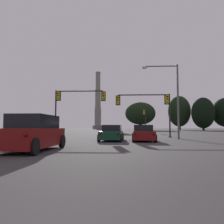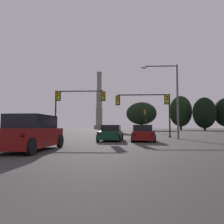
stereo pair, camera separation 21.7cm
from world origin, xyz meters
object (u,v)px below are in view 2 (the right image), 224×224
at_px(sedan_right_lane_front, 142,133).
at_px(smokestack, 99,107).
at_px(traffic_light_overhead_right, 150,104).
at_px(traffic_light_far_right, 145,117).
at_px(sedan_center_lane_front, 111,133).
at_px(traffic_light_overhead_left, 72,101).
at_px(street_lamp, 171,92).
at_px(suv_left_lane_second, 31,133).

relative_size(sedan_right_lane_front, smokestack, 0.12).
bearing_deg(traffic_light_overhead_right, sedan_right_lane_front, -102.59).
height_order(sedan_right_lane_front, traffic_light_overhead_right, traffic_light_overhead_right).
distance_m(traffic_light_far_right, traffic_light_overhead_right, 23.04).
bearing_deg(sedan_center_lane_front, traffic_light_far_right, 81.47).
xyz_separation_m(sedan_right_lane_front, traffic_light_overhead_left, (-8.12, 7.36, 3.88)).
relative_size(traffic_light_overhead_right, street_lamp, 0.88).
bearing_deg(traffic_light_overhead_left, traffic_light_overhead_right, -0.47).
height_order(sedan_center_lane_front, traffic_light_far_right, traffic_light_far_right).
distance_m(traffic_light_overhead_left, traffic_light_far_right, 25.58).
bearing_deg(smokestack, suv_left_lane_second, -84.92).
xyz_separation_m(sedan_right_lane_front, suv_left_lane_second, (-6.50, -8.41, 0.23)).
distance_m(suv_left_lane_second, traffic_light_overhead_right, 17.97).
distance_m(sedan_center_lane_front, traffic_light_far_right, 30.74).
bearing_deg(sedan_right_lane_front, traffic_light_overhead_right, 79.83).
height_order(traffic_light_far_right, traffic_light_overhead_right, traffic_light_far_right).
relative_size(traffic_light_far_right, smokestack, 0.14).
bearing_deg(sedan_center_lane_front, traffic_light_overhead_right, 60.63).
bearing_deg(smokestack, sedan_center_lane_front, -82.93).
relative_size(traffic_light_overhead_left, traffic_light_overhead_right, 0.95).
height_order(suv_left_lane_second, traffic_light_overhead_left, traffic_light_overhead_left).
xyz_separation_m(street_lamp, smokestack, (-21.89, 124.79, 10.51)).
bearing_deg(suv_left_lane_second, smokestack, 96.97).
bearing_deg(traffic_light_overhead_right, traffic_light_far_right, 85.99).
bearing_deg(suv_left_lane_second, traffic_light_far_right, 77.75).
bearing_deg(traffic_light_far_right, suv_left_lane_second, -104.14).
height_order(traffic_light_overhead_left, street_lamp, street_lamp).
distance_m(sedan_center_lane_front, sedan_right_lane_front, 2.82).
relative_size(sedan_right_lane_front, traffic_light_overhead_left, 0.73).
height_order(sedan_center_lane_front, sedan_right_lane_front, same).
height_order(sedan_center_lane_front, smokestack, smokestack).
relative_size(traffic_light_far_right, traffic_light_overhead_right, 0.79).
bearing_deg(sedan_center_lane_front, traffic_light_overhead_left, 129.65).
xyz_separation_m(traffic_light_overhead_right, smokestack, (-20.26, 120.63, 11.28)).
height_order(traffic_light_far_right, smokestack, smokestack).
distance_m(sedan_right_lane_front, suv_left_lane_second, 10.63).
bearing_deg(suv_left_lane_second, sedan_center_lane_front, 68.78).
height_order(traffic_light_overhead_right, street_lamp, street_lamp).
bearing_deg(smokestack, traffic_light_far_right, -77.38).
height_order(sedan_center_lane_front, suv_left_lane_second, suv_left_lane_second).
xyz_separation_m(sedan_center_lane_front, traffic_light_overhead_right, (4.43, 7.03, 3.46)).
distance_m(sedan_right_lane_front, traffic_light_overhead_right, 8.23).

